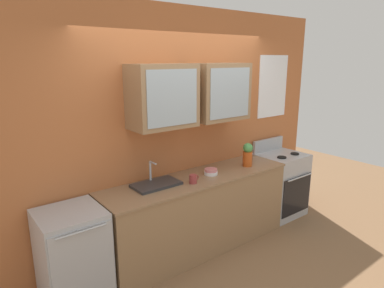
{
  "coord_description": "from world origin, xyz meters",
  "views": [
    {
      "loc": [
        -2.3,
        -2.84,
        2.22
      ],
      "look_at": [
        -0.1,
        0.0,
        1.3
      ],
      "focal_mm": 31.57,
      "sensor_mm": 36.0,
      "label": 1
    }
  ],
  "objects_px": {
    "sink_faucet": "(156,184)",
    "cup_near_sink": "(193,179)",
    "dishwasher": "(73,257)",
    "vase": "(248,154)",
    "stove_range": "(280,184)",
    "bowl_stack": "(211,172)"
  },
  "relations": [
    {
      "from": "sink_faucet",
      "to": "bowl_stack",
      "type": "bearing_deg",
      "value": -6.97
    },
    {
      "from": "stove_range",
      "to": "cup_near_sink",
      "type": "height_order",
      "value": "stove_range"
    },
    {
      "from": "bowl_stack",
      "to": "vase",
      "type": "relative_size",
      "value": 0.53
    },
    {
      "from": "bowl_stack",
      "to": "dishwasher",
      "type": "distance_m",
      "value": 1.71
    },
    {
      "from": "vase",
      "to": "dishwasher",
      "type": "height_order",
      "value": "vase"
    },
    {
      "from": "vase",
      "to": "cup_near_sink",
      "type": "distance_m",
      "value": 0.92
    },
    {
      "from": "sink_faucet",
      "to": "vase",
      "type": "xyz_separation_m",
      "value": [
        1.27,
        -0.12,
        0.13
      ]
    },
    {
      "from": "sink_faucet",
      "to": "dishwasher",
      "type": "height_order",
      "value": "sink_faucet"
    },
    {
      "from": "sink_faucet",
      "to": "vase",
      "type": "distance_m",
      "value": 1.28
    },
    {
      "from": "vase",
      "to": "bowl_stack",
      "type": "bearing_deg",
      "value": 176.12
    },
    {
      "from": "sink_faucet",
      "to": "cup_near_sink",
      "type": "xyz_separation_m",
      "value": [
        0.36,
        -0.18,
        0.03
      ]
    },
    {
      "from": "vase",
      "to": "cup_near_sink",
      "type": "relative_size",
      "value": 2.47
    },
    {
      "from": "cup_near_sink",
      "to": "vase",
      "type": "bearing_deg",
      "value": 3.74
    },
    {
      "from": "stove_range",
      "to": "dishwasher",
      "type": "distance_m",
      "value": 2.99
    },
    {
      "from": "vase",
      "to": "dishwasher",
      "type": "distance_m",
      "value": 2.3
    },
    {
      "from": "stove_range",
      "to": "vase",
      "type": "relative_size",
      "value": 3.65
    },
    {
      "from": "dishwasher",
      "to": "bowl_stack",
      "type": "bearing_deg",
      "value": -0.53
    },
    {
      "from": "bowl_stack",
      "to": "cup_near_sink",
      "type": "bearing_deg",
      "value": -163.84
    },
    {
      "from": "sink_faucet",
      "to": "cup_near_sink",
      "type": "height_order",
      "value": "sink_faucet"
    },
    {
      "from": "sink_faucet",
      "to": "dishwasher",
      "type": "bearing_deg",
      "value": -175.78
    },
    {
      "from": "stove_range",
      "to": "sink_faucet",
      "type": "height_order",
      "value": "sink_faucet"
    },
    {
      "from": "sink_faucet",
      "to": "cup_near_sink",
      "type": "relative_size",
      "value": 4.19
    }
  ]
}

